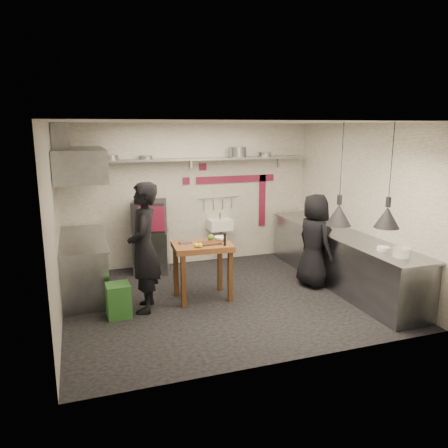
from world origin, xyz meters
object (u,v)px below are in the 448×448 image
object	(u,v)px
combi_oven	(149,216)
chef_left	(144,248)
chef_right	(314,241)
green_bin	(119,300)
oven_stand	(151,251)
prep_table	(203,271)

from	to	relation	value
combi_oven	chef_left	size ratio (longest dim) A/B	0.31
chef_right	chef_left	bearing A→B (deg)	85.42
green_bin	chef_right	distance (m)	3.42
combi_oven	green_bin	size ratio (longest dim) A/B	1.22
green_bin	chef_right	size ratio (longest dim) A/B	0.31
combi_oven	green_bin	world-z (taller)	combi_oven
oven_stand	combi_oven	xyz separation A→B (m)	(-0.02, 0.01, 0.69)
green_bin	oven_stand	bearing A→B (deg)	66.87
oven_stand	combi_oven	distance (m)	0.69
oven_stand	green_bin	distance (m)	2.07
green_bin	chef_right	xyz separation A→B (m)	(3.36, 0.23, 0.56)
combi_oven	chef_right	distance (m)	3.08
combi_oven	prep_table	bearing A→B (deg)	-55.76
prep_table	chef_right	size ratio (longest dim) A/B	0.57
oven_stand	prep_table	distance (m)	1.72
prep_table	chef_left	xyz separation A→B (m)	(-0.94, -0.15, 0.52)
oven_stand	combi_oven	world-z (taller)	combi_oven
oven_stand	prep_table	xyz separation A→B (m)	(0.55, -1.63, 0.06)
prep_table	chef_left	size ratio (longest dim) A/B	0.47
oven_stand	chef_right	distance (m)	3.08
oven_stand	chef_left	world-z (taller)	chef_left
green_bin	prep_table	bearing A→B (deg)	11.20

